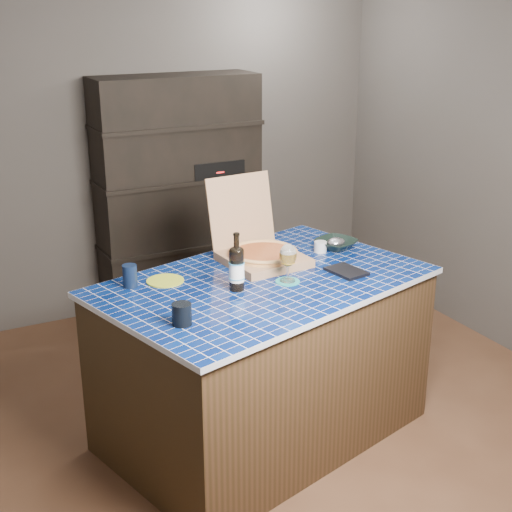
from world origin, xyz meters
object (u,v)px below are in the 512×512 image
mead_bottle (237,268)px  bowl (336,244)px  pizza_box (261,251)px  wine_glass (288,256)px  dvd_case (346,271)px  kitchen_island (263,358)px

mead_bottle → bowl: (0.79, 0.30, -0.09)m
pizza_box → mead_bottle: size_ratio=1.75×
wine_glass → dvd_case: 0.37m
pizza_box → kitchen_island: bearing=-119.2°
wine_glass → bowl: bearing=32.6°
pizza_box → dvd_case: 0.49m
kitchen_island → wine_glass: 0.62m
wine_glass → dvd_case: bearing=-4.8°
kitchen_island → dvd_case: 0.65m
mead_bottle → wine_glass: bearing=-5.6°
kitchen_island → bowl: bowl is taller
kitchen_island → mead_bottle: (-0.19, -0.06, 0.58)m
pizza_box → wine_glass: size_ratio=2.61×
kitchen_island → mead_bottle: size_ratio=6.34×
wine_glass → bowl: wine_glass is taller
dvd_case → bowl: bearing=56.4°
wine_glass → mead_bottle: bearing=174.4°
kitchen_island → wine_glass: (0.09, -0.09, 0.60)m
kitchen_island → dvd_case: (0.44, -0.12, 0.47)m
mead_bottle → bowl: size_ratio=1.32×
bowl → mead_bottle: bearing=-159.2°
dvd_case → bowl: size_ratio=0.91×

